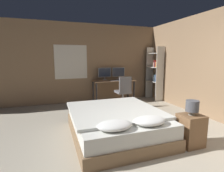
{
  "coord_description": "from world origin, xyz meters",
  "views": [
    {
      "loc": [
        -1.78,
        -1.81,
        1.54
      ],
      "look_at": [
        -0.17,
        2.8,
        0.75
      ],
      "focal_mm": 28.0,
      "sensor_mm": 36.0,
      "label": 1
    }
  ],
  "objects_px": {
    "desk": "(114,83)",
    "monitor_right": "(119,73)",
    "bookshelf": "(156,71)",
    "monitor_left": "(105,73)",
    "bedside_lamp": "(192,106)",
    "nightstand": "(190,130)",
    "bed": "(116,123)",
    "office_chair": "(123,94)",
    "keyboard": "(116,81)",
    "computer_mouse": "(123,80)"
  },
  "relations": [
    {
      "from": "desk",
      "to": "monitor_right",
      "type": "xyz_separation_m",
      "value": [
        0.26,
        0.2,
        0.35
      ]
    },
    {
      "from": "monitor_right",
      "to": "bookshelf",
      "type": "bearing_deg",
      "value": -17.5
    },
    {
      "from": "monitor_left",
      "to": "bedside_lamp",
      "type": "bearing_deg",
      "value": -82.49
    },
    {
      "from": "nightstand",
      "to": "bookshelf",
      "type": "bearing_deg",
      "value": 67.3
    },
    {
      "from": "bed",
      "to": "bedside_lamp",
      "type": "distance_m",
      "value": 1.44
    },
    {
      "from": "desk",
      "to": "bedside_lamp",
      "type": "bearing_deg",
      "value": -86.42
    },
    {
      "from": "office_chair",
      "to": "bookshelf",
      "type": "bearing_deg",
      "value": 17.86
    },
    {
      "from": "bedside_lamp",
      "to": "keyboard",
      "type": "xyz_separation_m",
      "value": [
        -0.21,
        3.22,
        0.05
      ]
    },
    {
      "from": "desk",
      "to": "keyboard",
      "type": "bearing_deg",
      "value": -90.0
    },
    {
      "from": "bed",
      "to": "computer_mouse",
      "type": "height_order",
      "value": "computer_mouse"
    },
    {
      "from": "monitor_left",
      "to": "bookshelf",
      "type": "distance_m",
      "value": 1.87
    },
    {
      "from": "keyboard",
      "to": "nightstand",
      "type": "bearing_deg",
      "value": -86.2
    },
    {
      "from": "nightstand",
      "to": "keyboard",
      "type": "bearing_deg",
      "value": 93.8
    },
    {
      "from": "desk",
      "to": "monitor_left",
      "type": "distance_m",
      "value": 0.48
    },
    {
      "from": "bed",
      "to": "monitor_left",
      "type": "bearing_deg",
      "value": 77.58
    },
    {
      "from": "bookshelf",
      "to": "bed",
      "type": "bearing_deg",
      "value": -135.45
    },
    {
      "from": "desk",
      "to": "office_chair",
      "type": "xyz_separation_m",
      "value": [
        0.09,
        -0.68,
        -0.28
      ]
    },
    {
      "from": "nightstand",
      "to": "desk",
      "type": "height_order",
      "value": "desk"
    },
    {
      "from": "monitor_left",
      "to": "office_chair",
      "type": "xyz_separation_m",
      "value": [
        0.35,
        -0.88,
        -0.62
      ]
    },
    {
      "from": "desk",
      "to": "office_chair",
      "type": "bearing_deg",
      "value": -82.4
    },
    {
      "from": "computer_mouse",
      "to": "bookshelf",
      "type": "distance_m",
      "value": 1.32
    },
    {
      "from": "bed",
      "to": "monitor_right",
      "type": "distance_m",
      "value": 3.13
    },
    {
      "from": "monitor_right",
      "to": "office_chair",
      "type": "bearing_deg",
      "value": -101.08
    },
    {
      "from": "bookshelf",
      "to": "desk",
      "type": "bearing_deg",
      "value": 172.41
    },
    {
      "from": "office_chair",
      "to": "bedside_lamp",
      "type": "bearing_deg",
      "value": -87.42
    },
    {
      "from": "bedside_lamp",
      "to": "monitor_right",
      "type": "distance_m",
      "value": 3.63
    },
    {
      "from": "nightstand",
      "to": "bedside_lamp",
      "type": "distance_m",
      "value": 0.44
    },
    {
      "from": "keyboard",
      "to": "computer_mouse",
      "type": "xyz_separation_m",
      "value": [
        0.26,
        -0.0,
        0.01
      ]
    },
    {
      "from": "computer_mouse",
      "to": "bookshelf",
      "type": "xyz_separation_m",
      "value": [
        1.3,
        -0.01,
        0.27
      ]
    },
    {
      "from": "monitor_right",
      "to": "bookshelf",
      "type": "relative_size",
      "value": 0.24
    },
    {
      "from": "bed",
      "to": "bookshelf",
      "type": "bearing_deg",
      "value": 44.55
    },
    {
      "from": "desk",
      "to": "office_chair",
      "type": "height_order",
      "value": "office_chair"
    },
    {
      "from": "computer_mouse",
      "to": "office_chair",
      "type": "bearing_deg",
      "value": -109.52
    },
    {
      "from": "monitor_left",
      "to": "computer_mouse",
      "type": "relative_size",
      "value": 6.67
    },
    {
      "from": "office_chair",
      "to": "nightstand",
      "type": "bearing_deg",
      "value": -87.42
    },
    {
      "from": "bed",
      "to": "bedside_lamp",
      "type": "bearing_deg",
      "value": -36.47
    },
    {
      "from": "desk",
      "to": "computer_mouse",
      "type": "relative_size",
      "value": 20.88
    },
    {
      "from": "monitor_left",
      "to": "office_chair",
      "type": "height_order",
      "value": "monitor_left"
    },
    {
      "from": "bookshelf",
      "to": "nightstand",
      "type": "bearing_deg",
      "value": -112.7
    },
    {
      "from": "nightstand",
      "to": "bedside_lamp",
      "type": "bearing_deg",
      "value": 180.0
    },
    {
      "from": "bedside_lamp",
      "to": "office_chair",
      "type": "distance_m",
      "value": 2.76
    },
    {
      "from": "bedside_lamp",
      "to": "monitor_right",
      "type": "xyz_separation_m",
      "value": [
        0.05,
        3.62,
        0.29
      ]
    },
    {
      "from": "monitor_right",
      "to": "bookshelf",
      "type": "distance_m",
      "value": 1.36
    },
    {
      "from": "monitor_left",
      "to": "bookshelf",
      "type": "relative_size",
      "value": 0.24
    },
    {
      "from": "bed",
      "to": "monitor_left",
      "type": "height_order",
      "value": "monitor_left"
    },
    {
      "from": "bed",
      "to": "monitor_right",
      "type": "height_order",
      "value": "monitor_right"
    },
    {
      "from": "desk",
      "to": "bed",
      "type": "bearing_deg",
      "value": -108.67
    },
    {
      "from": "office_chair",
      "to": "bed",
      "type": "bearing_deg",
      "value": -116.76
    },
    {
      "from": "computer_mouse",
      "to": "bookshelf",
      "type": "bearing_deg",
      "value": -0.47
    },
    {
      "from": "nightstand",
      "to": "computer_mouse",
      "type": "distance_m",
      "value": 3.26
    }
  ]
}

